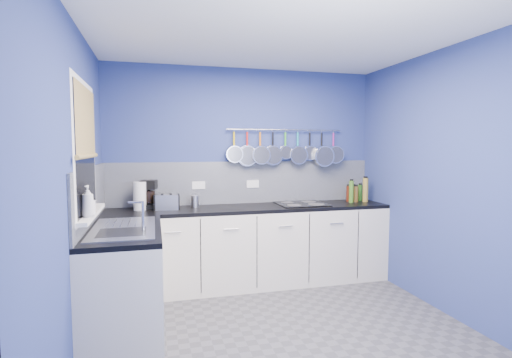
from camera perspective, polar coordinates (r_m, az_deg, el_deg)
name	(u,v)px	position (r m, az deg, el deg)	size (l,w,h in m)	color
floor	(284,332)	(3.59, 4.08, -21.45)	(3.20, 3.00, 0.02)	#47474C
ceiling	(286,30)	(3.36, 4.35, 20.88)	(3.20, 3.00, 0.02)	white
wall_back	(244,174)	(4.69, -1.76, 0.74)	(3.20, 0.02, 2.50)	navy
wall_front	(392,218)	(1.89, 19.24, -5.35)	(3.20, 0.02, 2.50)	navy
wall_left	(74,192)	(3.12, -25.02, -1.67)	(0.02, 3.00, 2.50)	navy
wall_right	(448,182)	(4.06, 26.26, -0.35)	(0.02, 3.00, 2.50)	navy
backsplash_back	(244,182)	(4.68, -1.69, -0.50)	(3.20, 0.02, 0.50)	gray
backsplash_left	(91,195)	(3.72, -22.98, -2.21)	(0.02, 1.80, 0.50)	gray
cabinet_run_back	(250,247)	(4.53, -0.84, -9.94)	(3.20, 0.60, 0.86)	silver
worktop_back	(250,208)	(4.43, -0.85, -4.30)	(3.20, 0.60, 0.04)	black
cabinet_run_left	(125,284)	(3.55, -18.57, -14.32)	(0.60, 1.20, 0.86)	silver
worktop_left	(124,231)	(3.43, -18.76, -7.19)	(0.60, 1.20, 0.04)	black
window_frame	(85,150)	(3.39, -23.70, 3.92)	(0.01, 1.00, 1.10)	white
window_glass	(86,150)	(3.39, -23.62, 3.93)	(0.01, 0.90, 1.00)	black
bamboo_blind	(86,121)	(3.40, -23.61, 7.73)	(0.01, 0.90, 0.55)	#9D874D
window_sill	(91,214)	(3.43, -23.01, -4.69)	(0.10, 0.98, 0.03)	white
sink_unit	(124,228)	(3.43, -18.77, -6.80)	(0.50, 0.95, 0.01)	silver
mixer_tap	(143,216)	(3.22, -16.21, -5.19)	(0.12, 0.08, 0.26)	silver
socket_left	(199,185)	(4.58, -8.38, -0.91)	(0.15, 0.01, 0.09)	white
socket_right	(253,184)	(4.69, -0.47, -0.73)	(0.15, 0.01, 0.09)	white
pot_rail	(285,130)	(4.77, 4.31, 7.17)	(0.02, 0.02, 1.45)	silver
soap_bottle_a	(88,201)	(3.16, -23.39, -3.00)	(0.09, 0.09, 0.24)	white
soap_bottle_b	(89,205)	(3.22, -23.23, -3.47)	(0.08, 0.08, 0.17)	white
paper_towel	(140,196)	(4.34, -16.63, -2.41)	(0.13, 0.13, 0.30)	white
coffee_maker	(149,195)	(4.40, -15.40, -2.22)	(0.18, 0.19, 0.31)	black
toaster	(167,202)	(4.32, -12.95, -3.30)	(0.25, 0.14, 0.16)	silver
canister	(195,201)	(4.45, -8.93, -3.23)	(0.09, 0.09, 0.13)	silver
hob	(302,204)	(4.62, 6.67, -3.64)	(0.56, 0.49, 0.01)	black
pan_0	(234,146)	(4.58, -3.22, 4.83)	(0.20, 0.07, 0.39)	silver
pan_1	(247,148)	(4.62, -1.29, 4.58)	(0.24, 0.06, 0.43)	silver
pan_2	(260,147)	(4.66, 0.62, 4.70)	(0.22, 0.09, 0.41)	silver
pan_3	(273,147)	(4.70, 2.49, 4.63)	(0.23, 0.06, 0.42)	silver
pan_4	(285,145)	(4.75, 4.33, 5.04)	(0.16, 0.06, 0.35)	silver
pan_5	(298,147)	(4.80, 6.13, 4.64)	(0.23, 0.08, 0.42)	silver
pan_6	(310,145)	(4.86, 7.88, 4.92)	(0.18, 0.06, 0.37)	silver
pan_7	(322,148)	(4.93, 9.59, 4.43)	(0.26, 0.12, 0.45)	silver
pan_8	(333,147)	(4.99, 11.26, 4.62)	(0.22, 0.11, 0.41)	silver
condiment_0	(360,193)	(5.08, 14.97, -1.95)	(0.06, 0.06, 0.20)	#265919
condiment_1	(352,193)	(5.03, 13.91, -2.04)	(0.07, 0.07, 0.19)	brown
condiment_2	(348,194)	(4.98, 13.37, -2.09)	(0.05, 0.05, 0.19)	#4C190C
condiment_3	(365,190)	(4.98, 15.71, -1.55)	(0.07, 0.07, 0.29)	olive
condiment_4	(356,194)	(4.94, 14.37, -2.15)	(0.06, 0.06, 0.19)	brown
condiment_5	(351,192)	(4.87, 13.76, -1.81)	(0.06, 0.06, 0.27)	#3F721E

